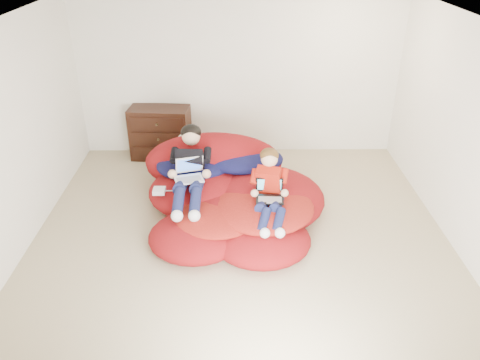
# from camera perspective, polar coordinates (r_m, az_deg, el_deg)

# --- Properties ---
(room_shell) EXTENTS (5.10, 5.10, 2.77)m
(room_shell) POSITION_cam_1_polar(r_m,az_deg,el_deg) (5.59, 0.06, -5.16)
(room_shell) COLOR tan
(room_shell) RESTS_ON ground
(dresser) EXTENTS (0.97, 0.57, 0.83)m
(dresser) POSITION_cam_1_polar(r_m,az_deg,el_deg) (7.58, -9.66, 5.67)
(dresser) COLOR black
(dresser) RESTS_ON ground
(beanbag_pile) EXTENTS (2.42, 2.40, 0.91)m
(beanbag_pile) POSITION_cam_1_polar(r_m,az_deg,el_deg) (6.07, -1.22, -1.63)
(beanbag_pile) COLOR maroon
(beanbag_pile) RESTS_ON ground
(cream_pillow) EXTENTS (0.47, 0.30, 0.30)m
(cream_pillow) POSITION_cam_1_polar(r_m,az_deg,el_deg) (6.69, -5.80, 4.65)
(cream_pillow) COLOR beige
(cream_pillow) RESTS_ON beanbag_pile
(older_boy) EXTENTS (0.37, 1.32, 0.73)m
(older_boy) POSITION_cam_1_polar(r_m,az_deg,el_deg) (5.90, -6.13, 1.80)
(older_boy) COLOR black
(older_boy) RESTS_ON beanbag_pile
(younger_boy) EXTENTS (0.38, 0.93, 0.72)m
(younger_boy) POSITION_cam_1_polar(r_m,az_deg,el_deg) (5.49, 3.65, -0.78)
(younger_boy) COLOR red
(younger_boy) RESTS_ON beanbag_pile
(laptop_white) EXTENTS (0.40, 0.40, 0.25)m
(laptop_white) POSITION_cam_1_polar(r_m,az_deg,el_deg) (5.81, -6.22, 0.90)
(laptop_white) COLOR silver
(laptop_white) RESTS_ON older_boy
(laptop_black) EXTENTS (0.33, 0.32, 0.23)m
(laptop_black) POSITION_cam_1_polar(r_m,az_deg,el_deg) (5.51, 3.64, -1.57)
(laptop_black) COLOR black
(laptop_black) RESTS_ON younger_boy
(power_adapter) EXTENTS (0.15, 0.15, 0.06)m
(power_adapter) POSITION_cam_1_polar(r_m,az_deg,el_deg) (5.91, -9.82, -1.31)
(power_adapter) COLOR silver
(power_adapter) RESTS_ON beanbag_pile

